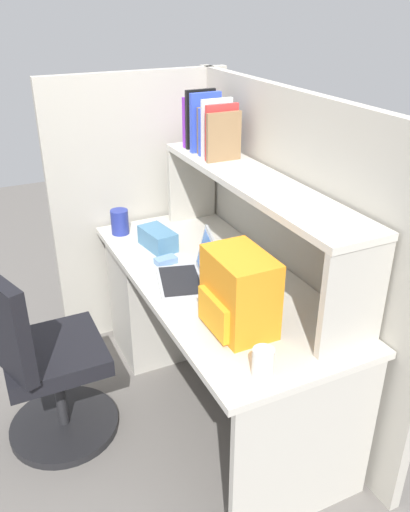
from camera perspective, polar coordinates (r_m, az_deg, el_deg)
ground_plane at (r=2.86m, az=0.94°, el=-15.17°), size 8.00×8.00×0.00m
desk at (r=2.91m, az=-2.43°, el=-4.55°), size 1.60×0.70×0.73m
cubicle_partition_rear at (r=2.59m, az=8.62°, el=0.36°), size 1.84×0.05×1.55m
cubicle_partition_left at (r=3.11m, az=-6.79°, el=5.12°), size 0.05×1.06×1.55m
overhead_hutch at (r=2.38m, az=5.48°, el=6.18°), size 1.44×0.28×0.45m
reference_books_on_shelf at (r=2.70m, az=0.59°, el=13.83°), size 0.33×0.19×0.30m
laptop at (r=2.36m, az=-1.48°, el=-1.90°), size 0.37×0.33×0.22m
backpack at (r=2.01m, az=3.64°, el=-4.05°), size 0.30×0.22×0.32m
computer_mouse at (r=2.56m, az=-4.30°, el=-0.50°), size 0.07×0.11×0.03m
paper_cup at (r=1.83m, az=6.33°, el=-11.45°), size 0.08×0.08×0.11m
tissue_box at (r=2.71m, az=-5.17°, el=1.90°), size 0.24×0.15×0.10m
snack_canister at (r=2.89m, az=-9.26°, el=3.69°), size 0.10×0.10×0.14m
office_chair at (r=2.52m, az=-17.11°, el=-11.70°), size 0.53×0.54×0.93m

